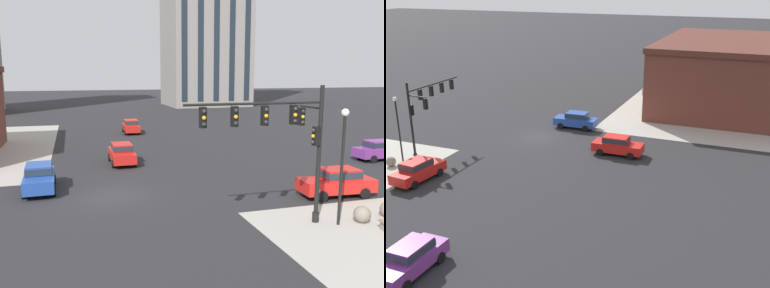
{
  "view_description": "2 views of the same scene",
  "coord_description": "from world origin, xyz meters",
  "views": [
    {
      "loc": [
        -2.05,
        -23.7,
        7.2
      ],
      "look_at": [
        5.74,
        2.61,
        2.41
      ],
      "focal_mm": 37.83,
      "sensor_mm": 36.0,
      "label": 1
    },
    {
      "loc": [
        39.01,
        19.99,
        14.76
      ],
      "look_at": [
        7.2,
        7.1,
        2.61
      ],
      "focal_mm": 44.02,
      "sensor_mm": 36.0,
      "label": 2
    }
  ],
  "objects": [
    {
      "name": "ground_plane",
      "position": [
        0.0,
        0.0,
        0.0
      ],
      "size": [
        320.0,
        320.0,
        0.0
      ],
      "primitive_type": "plane",
      "color": "#262628"
    },
    {
      "name": "traffic_signal_main",
      "position": [
        7.45,
        -7.11,
        4.45
      ],
      "size": [
        6.88,
        2.09,
        6.68
      ],
      "color": "black",
      "rests_on": "ground"
    },
    {
      "name": "bollard_sphere_curb_a",
      "position": [
        11.29,
        -7.98,
        0.41
      ],
      "size": [
        0.83,
        0.83,
        0.83
      ],
      "primitive_type": "sphere",
      "color": "gray",
      "rests_on": "ground"
    },
    {
      "name": "street_lamp_corner_near",
      "position": [
        10.0,
        -7.9,
        3.5
      ],
      "size": [
        0.36,
        0.36,
        5.62
      ],
      "color": "black",
      "rests_on": "ground"
    },
    {
      "name": "car_main_northbound_near",
      "position": [
        -4.23,
        2.27,
        0.92
      ],
      "size": [
        1.99,
        4.45,
        1.68
      ],
      "color": "#23479E",
      "rests_on": "ground"
    },
    {
      "name": "car_main_northbound_far",
      "position": [
        4.7,
        25.35,
        0.92
      ],
      "size": [
        1.98,
        4.44,
        1.68
      ],
      "color": "red",
      "rests_on": "ground"
    },
    {
      "name": "car_main_southbound_near",
      "position": [
        12.8,
        -3.88,
        0.92
      ],
      "size": [
        4.51,
        2.12,
        1.68
      ],
      "color": "red",
      "rests_on": "ground"
    },
    {
      "name": "car_main_southbound_far",
      "position": [
        22.62,
        3.85,
        0.92
      ],
      "size": [
        4.4,
        1.89,
        1.68
      ],
      "color": "#7A3389",
      "rests_on": "ground"
    },
    {
      "name": "car_cross_eastbound",
      "position": [
        1.6,
        8.57,
        0.92
      ],
      "size": [
        1.93,
        4.42,
        1.68
      ],
      "color": "red",
      "rests_on": "ground"
    }
  ]
}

